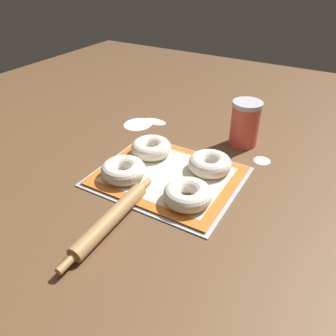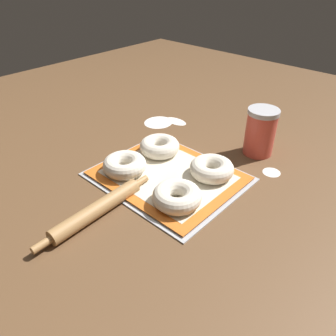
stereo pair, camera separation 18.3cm
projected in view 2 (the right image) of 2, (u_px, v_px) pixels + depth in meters
The scene contains 12 objects.
ground_plane at pixel (175, 177), 1.04m from camera, with size 2.80×2.80×0.00m, color brown.
baking_tray at pixel (168, 176), 1.04m from camera, with size 0.44×0.37×0.01m.
baking_mat at pixel (168, 175), 1.04m from camera, with size 0.42×0.35×0.00m.
bagel_front_left at pixel (125, 165), 1.04m from camera, with size 0.14×0.14×0.05m.
bagel_front_right at pixel (177, 196), 0.90m from camera, with size 0.14×0.14×0.05m.
bagel_back_left at pixel (160, 146), 1.14m from camera, with size 0.14×0.14×0.05m.
bagel_back_right at pixel (212, 169), 1.02m from camera, with size 0.14×0.14×0.05m.
flour_canister at pixel (260, 132), 1.12m from camera, with size 0.11×0.11×0.17m.
rolling_pin at pixel (97, 209), 0.88m from camera, with size 0.05×0.39×0.04m.
flour_patch_near at pixel (176, 121), 1.38m from camera, with size 0.10×0.06×0.00m.
flour_patch_far at pixel (158, 122), 1.38m from camera, with size 0.11×0.12×0.00m.
flour_patch_side at pixel (271, 172), 1.06m from camera, with size 0.06×0.06×0.00m.
Camera 2 is at (0.56, -0.64, 0.60)m, focal length 35.00 mm.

